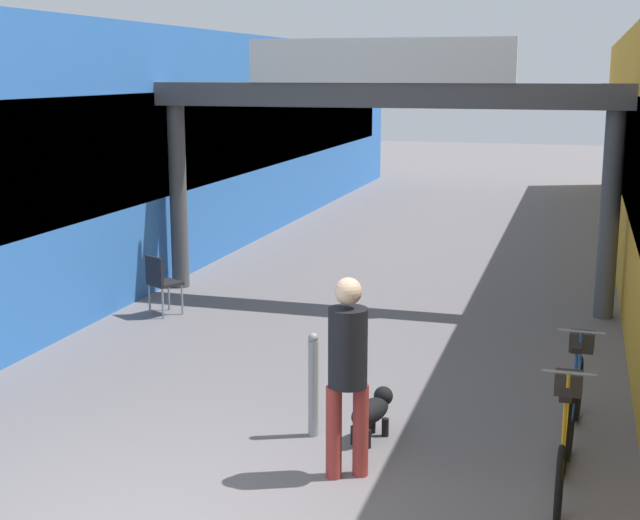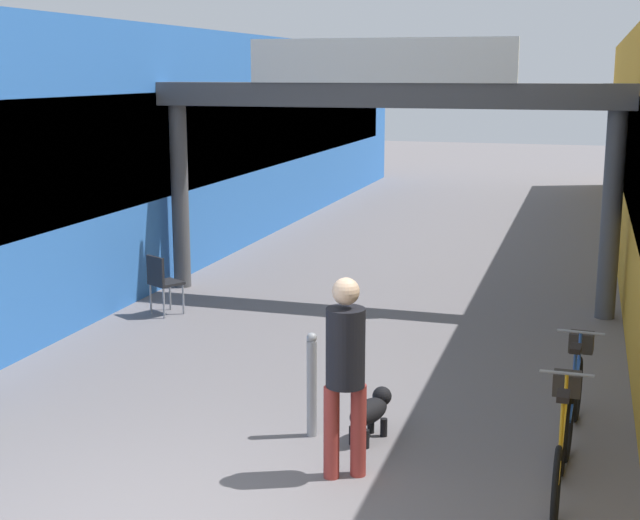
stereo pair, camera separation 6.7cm
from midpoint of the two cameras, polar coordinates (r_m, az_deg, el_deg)
name	(u,v)px [view 2 (the right image)]	position (r m, az deg, el deg)	size (l,w,h in m)	color
storefront_left	(171,142)	(18.35, -9.39, 7.49)	(3.00, 26.00, 4.23)	blue
arcade_sign_gateway	(381,119)	(13.46, 4.10, 9.02)	(7.40, 0.47, 3.98)	#4C4C4F
pedestrian_with_dog	(345,364)	(7.69, 1.89, -6.66)	(0.46, 0.46, 1.80)	#99332D
dog_on_leash	(371,410)	(8.74, 3.52, -9.59)	(0.41, 0.67, 0.47)	black
bicycle_orange_nearest	(561,445)	(7.87, 15.43, -11.36)	(0.46, 1.69, 0.98)	black
bicycle_blue_second	(575,393)	(9.10, 16.20, -8.17)	(0.46, 1.69, 0.98)	black
bollard_post_metal	(312,384)	(8.71, -0.30, -7.93)	(0.10, 0.10, 1.05)	gray
cafe_chair_black_nearer	(162,279)	(13.15, -9.96, -1.21)	(0.54, 0.54, 0.89)	gray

